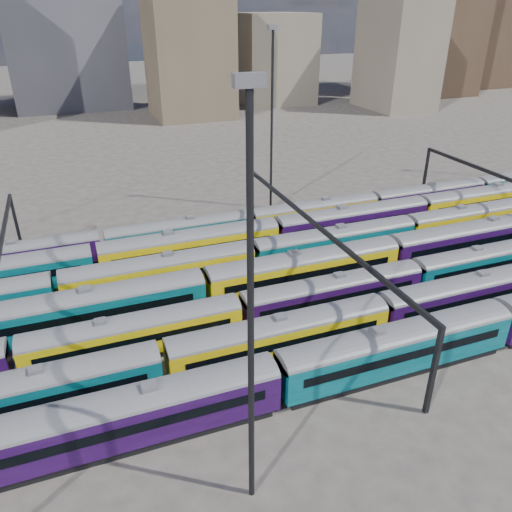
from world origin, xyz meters
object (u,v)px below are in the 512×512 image
object	(u,v)px
rake_1	(382,311)
rake_2	(13,356)
rake_0	(397,344)
mast_2	(251,311)

from	to	relation	value
rake_1	rake_2	xyz separation A→B (m)	(-31.79, 5.00, -0.11)
rake_0	rake_2	size ratio (longest dim) A/B	0.92
mast_2	rake_0	bearing A→B (deg)	24.32
rake_0	rake_1	bearing A→B (deg)	70.04
rake_0	rake_2	distance (m)	31.60
rake_0	mast_2	world-z (taller)	mast_2
mast_2	rake_1	bearing A→B (deg)	34.74
rake_1	mast_2	world-z (taller)	mast_2
rake_1	rake_2	bearing A→B (deg)	171.06
rake_1	rake_0	bearing A→B (deg)	-109.96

